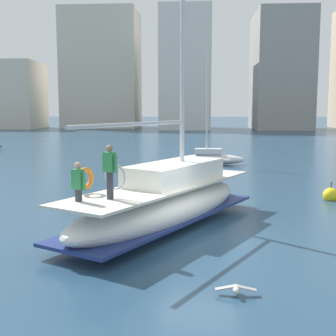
{
  "coord_description": "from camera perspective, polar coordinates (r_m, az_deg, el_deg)",
  "views": [
    {
      "loc": [
        -0.03,
        -13.72,
        4.1
      ],
      "look_at": [
        -1.17,
        3.57,
        1.8
      ],
      "focal_mm": 48.69,
      "sensor_mm": 36.0,
      "label": 1
    }
  ],
  "objects": [
    {
      "name": "waterfront_buildings",
      "position": [
        92.52,
        6.83,
        11.82
      ],
      "size": [
        86.53,
        19.47,
        23.91
      ],
      "color": "beige",
      "rests_on": "ground"
    },
    {
      "name": "ground_plane",
      "position": [
        14.32,
        3.79,
        -9.09
      ],
      "size": [
        400.0,
        400.0,
        0.0
      ],
      "primitive_type": "plane",
      "color": "navy"
    },
    {
      "name": "moored_sloop_near",
      "position": [
        33.09,
        5.4,
        1.37
      ],
      "size": [
        4.8,
        1.15,
        8.46
      ],
      "color": "silver",
      "rests_on": "ground"
    },
    {
      "name": "mooring_buoy",
      "position": [
        21.68,
        19.7,
        -3.23
      ],
      "size": [
        0.69,
        0.69,
        0.95
      ],
      "color": "yellow",
      "rests_on": "ground"
    },
    {
      "name": "main_sailboat",
      "position": [
        15.73,
        -0.35,
        -4.18
      ],
      "size": [
        6.69,
        9.58,
        11.6
      ],
      "color": "white",
      "rests_on": "ground"
    },
    {
      "name": "seagull",
      "position": [
        10.45,
        8.49,
        -14.73
      ],
      "size": [
        0.91,
        0.47,
        0.16
      ],
      "color": "silver",
      "rests_on": "ground"
    }
  ]
}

